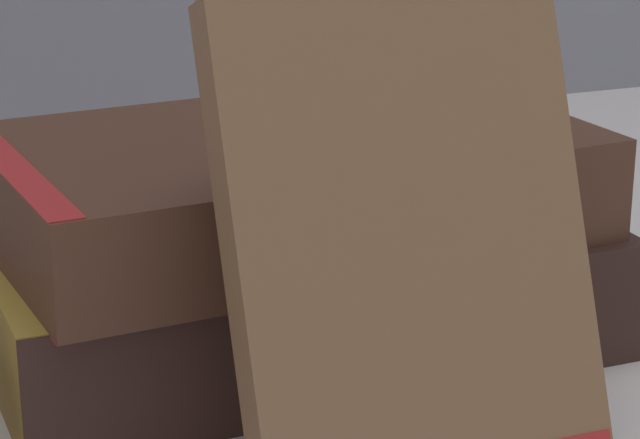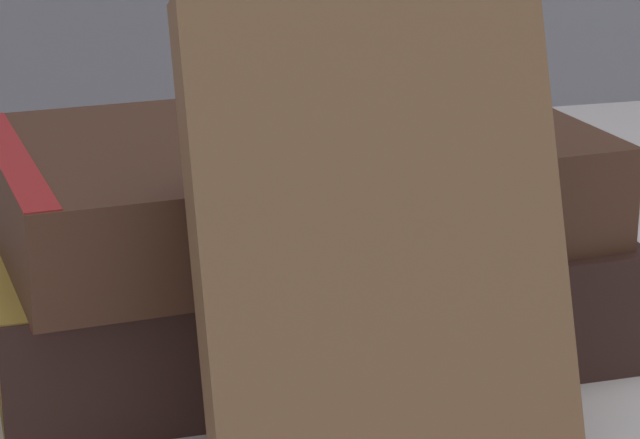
{
  "view_description": "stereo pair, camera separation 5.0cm",
  "coord_description": "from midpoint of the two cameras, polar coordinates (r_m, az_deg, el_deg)",
  "views": [
    {
      "loc": [
        -0.16,
        -0.42,
        0.22
      ],
      "look_at": [
        0.01,
        0.02,
        0.06
      ],
      "focal_mm": 75.0,
      "sensor_mm": 36.0,
      "label": 1
    },
    {
      "loc": [
        -0.11,
        -0.44,
        0.22
      ],
      "look_at": [
        0.01,
        0.02,
        0.06
      ],
      "focal_mm": 75.0,
      "sensor_mm": 36.0,
      "label": 2
    }
  ],
  "objects": [
    {
      "name": "ground_plane",
      "position": [
        0.5,
        2.21,
        -7.31
      ],
      "size": [
        3.0,
        3.0,
        0.0
      ],
      "primitive_type": "plane",
      "color": "silver"
    },
    {
      "name": "book_flat_bottom",
      "position": [
        0.53,
        1.25,
        -2.95
      ],
      "size": [
        0.24,
        0.14,
        0.05
      ],
      "rotation": [
        0.0,
        0.0,
        0.01
      ],
      "color": "#331E19",
      "rests_on": "ground_plane"
    },
    {
      "name": "book_flat_top",
      "position": [
        0.51,
        1.08,
        1.53
      ],
      "size": [
        0.23,
        0.15,
        0.04
      ],
      "rotation": [
        0.0,
        0.0,
        0.09
      ],
      "color": "#4C2D1E",
      "rests_on": "book_flat_bottom"
    },
    {
      "name": "book_leaning_front",
      "position": [
        0.42,
        6.11,
        -1.88
      ],
      "size": [
        0.12,
        0.07,
        0.16
      ],
      "rotation": [
        -0.36,
        0.0,
        0.0
      ],
      "color": "brown",
      "rests_on": "ground_plane"
    },
    {
      "name": "pocket_watch",
      "position": [
        0.53,
        7.86,
        4.46
      ],
      "size": [
        0.05,
        0.06,
        0.01
      ],
      "color": "silver",
      "rests_on": "book_flat_top"
    },
    {
      "name": "reading_glasses",
      "position": [
        0.67,
        -6.04,
        -0.41
      ],
      "size": [
        0.11,
        0.06,
        0.0
      ],
      "rotation": [
        0.0,
        0.0,
        -0.08
      ],
      "color": "#ADADB2",
      "rests_on": "ground_plane"
    }
  ]
}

